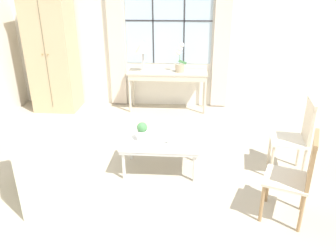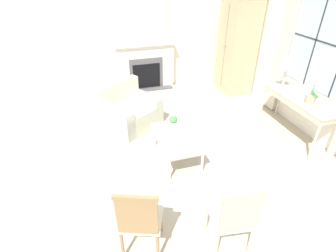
# 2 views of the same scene
# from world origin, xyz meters

# --- Properties ---
(ground_plane) EXTENTS (14.00, 14.00, 0.00)m
(ground_plane) POSITION_xyz_m (0.00, 0.00, 0.00)
(ground_plane) COLOR #B2A893
(wall_back_windowed) EXTENTS (7.20, 0.14, 2.80)m
(wall_back_windowed) POSITION_xyz_m (0.00, 3.02, 1.40)
(wall_back_windowed) COLOR white
(wall_back_windowed) RESTS_ON ground_plane
(wall_left) EXTENTS (0.06, 7.20, 2.80)m
(wall_left) POSITION_xyz_m (-3.03, 0.60, 1.40)
(wall_left) COLOR white
(wall_left) RESTS_ON ground_plane
(fireplace) EXTENTS (0.34, 1.50, 2.01)m
(fireplace) POSITION_xyz_m (-2.91, 0.56, 0.67)
(fireplace) COLOR #515156
(fireplace) RESTS_ON ground_plane
(armoire) EXTENTS (0.89, 0.69, 2.34)m
(armoire) POSITION_xyz_m (-2.17, 2.63, 1.18)
(armoire) COLOR tan
(armoire) RESTS_ON ground_plane
(console_table) EXTENTS (1.51, 0.47, 0.77)m
(console_table) POSITION_xyz_m (0.00, 2.70, 0.68)
(console_table) COLOR beige
(console_table) RESTS_ON ground_plane
(table_lamp) EXTENTS (0.28, 0.28, 0.58)m
(table_lamp) POSITION_xyz_m (-0.46, 2.68, 1.23)
(table_lamp) COLOR silver
(table_lamp) RESTS_ON console_table
(potted_orchid) EXTENTS (0.22, 0.17, 0.55)m
(potted_orchid) POSITION_xyz_m (0.23, 2.69, 0.97)
(potted_orchid) COLOR tan
(potted_orchid) RESTS_ON console_table
(armchair_upholstered) EXTENTS (1.23, 1.26, 0.83)m
(armchair_upholstered) POSITION_xyz_m (-1.21, -0.15, 0.27)
(armchair_upholstered) COLOR beige
(armchair_upholstered) RESTS_ON ground_plane
(side_chair_wooden) EXTENTS (0.50, 0.50, 1.01)m
(side_chair_wooden) POSITION_xyz_m (1.80, 0.44, 0.57)
(side_chair_wooden) COLOR white
(side_chair_wooden) RESTS_ON ground_plane
(accent_chair_wooden) EXTENTS (0.57, 0.57, 0.98)m
(accent_chair_wooden) POSITION_xyz_m (1.54, -0.50, 0.55)
(accent_chair_wooden) COLOR beige
(accent_chair_wooden) RESTS_ON ground_plane
(coffee_table) EXTENTS (1.00, 0.62, 0.43)m
(coffee_table) POSITION_xyz_m (0.07, 0.40, 0.39)
(coffee_table) COLOR silver
(coffee_table) RESTS_ON ground_plane
(potted_plant_small) EXTENTS (0.14, 0.14, 0.24)m
(potted_plant_small) POSITION_xyz_m (-0.17, 0.41, 0.55)
(potted_plant_small) COLOR white
(potted_plant_small) RESTS_ON coffee_table
(pillar_candle) EXTENTS (0.10, 0.10, 0.11)m
(pillar_candle) POSITION_xyz_m (0.19, 0.31, 0.47)
(pillar_candle) COLOR silver
(pillar_candle) RESTS_ON coffee_table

